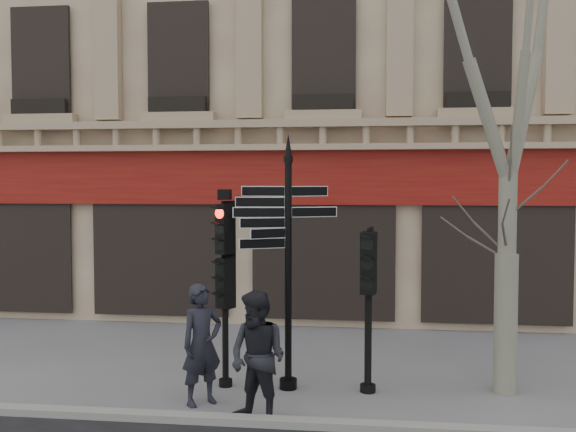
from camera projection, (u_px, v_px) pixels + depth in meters
name	position (u px, v px, depth m)	size (l,w,h in m)	color
ground	(303.00, 395.00, 10.49)	(80.00, 80.00, 0.00)	slate
kerb	(293.00, 423.00, 9.10)	(80.00, 0.25, 0.12)	gray
building	(339.00, 25.00, 22.39)	(28.00, 15.52, 18.00)	tan
fingerpost	(288.00, 218.00, 10.66)	(2.17, 2.17, 4.29)	black
traffic_signal_main	(225.00, 263.00, 10.83)	(0.45, 0.39, 3.36)	black
traffic_signal_secondary	(368.00, 280.00, 10.54)	(0.49, 0.39, 2.67)	black
plane_tree	(511.00, 9.00, 10.28)	(3.35, 3.35, 8.91)	gray
pedestrian_a	(202.00, 344.00, 10.01)	(0.69, 0.45, 1.90)	black
pedestrian_b	(258.00, 358.00, 9.22)	(0.93, 0.72, 1.91)	black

